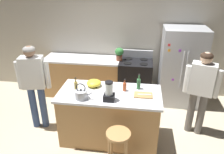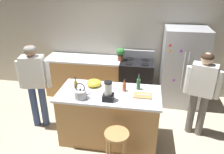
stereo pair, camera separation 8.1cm
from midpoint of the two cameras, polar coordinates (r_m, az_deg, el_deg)
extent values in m
plane|color=beige|center=(4.17, -0.12, -15.57)|extent=(14.00, 14.00, 0.00)
cube|color=beige|center=(5.27, 3.42, 10.04)|extent=(8.00, 0.10, 2.70)
cube|color=#B7844C|center=(3.89, -0.13, -10.50)|extent=(1.66, 0.77, 0.91)
cube|color=silver|center=(3.63, -0.14, -4.42)|extent=(1.72, 0.83, 0.04)
cube|color=#B7844C|center=(5.35, -5.84, -0.05)|extent=(2.00, 0.64, 0.91)
cube|color=silver|center=(5.17, -6.07, 4.70)|extent=(2.00, 0.64, 0.04)
cube|color=#B7BABF|center=(5.04, 18.53, 2.34)|extent=(0.90, 0.70, 1.75)
cylinder|color=#B7BABF|center=(4.67, 18.78, 1.64)|extent=(0.02, 0.02, 0.79)
cylinder|color=#B7BABF|center=(4.68, 19.74, 1.56)|extent=(0.02, 0.02, 0.79)
cube|color=purple|center=(4.75, 16.50, -0.83)|extent=(0.05, 0.01, 0.05)
cube|color=#3FB259|center=(4.78, 20.47, -0.34)|extent=(0.05, 0.01, 0.05)
cube|color=red|center=(4.47, 15.64, 8.02)|extent=(0.05, 0.01, 0.05)
cube|color=purple|center=(4.53, 18.27, 6.49)|extent=(0.05, 0.01, 0.05)
cube|color=orange|center=(4.50, 15.62, 6.65)|extent=(0.05, 0.01, 0.05)
cube|color=black|center=(5.15, 6.84, -0.90)|extent=(0.76, 0.64, 0.95)
cube|color=black|center=(4.88, 6.60, -3.05)|extent=(0.60, 0.01, 0.24)
cube|color=#B7BABF|center=(5.21, 7.33, 6.07)|extent=(0.76, 0.06, 0.18)
cylinder|color=black|center=(4.83, 4.89, 3.59)|extent=(0.18, 0.18, 0.01)
cylinder|color=black|center=(4.82, 9.16, 3.31)|extent=(0.18, 0.18, 0.01)
cylinder|color=black|center=(5.11, 5.18, 4.81)|extent=(0.18, 0.18, 0.01)
cylinder|color=black|center=(5.10, 9.23, 4.54)|extent=(0.18, 0.18, 0.01)
cylinder|color=#384C7A|center=(4.46, -19.30, -7.28)|extent=(0.15, 0.15, 0.87)
cylinder|color=#384C7A|center=(4.41, -17.04, -7.32)|extent=(0.15, 0.15, 0.87)
cube|color=white|center=(4.10, -19.52, 1.33)|extent=(0.44, 0.30, 0.58)
cylinder|color=white|center=(4.20, -22.67, 0.62)|extent=(0.11, 0.11, 0.53)
cylinder|color=white|center=(4.06, -16.04, 0.77)|extent=(0.11, 0.11, 0.53)
sphere|color=#8C664C|center=(3.97, -20.32, 6.51)|extent=(0.24, 0.24, 0.20)
ellipsoid|color=gray|center=(3.96, -20.40, 6.99)|extent=(0.25, 0.25, 0.12)
cylinder|color=#66605B|center=(4.33, 23.05, -9.28)|extent=(0.16, 0.16, 0.83)
cylinder|color=#66605B|center=(4.33, 20.68, -8.81)|extent=(0.16, 0.16, 0.83)
cube|color=white|center=(4.00, 23.45, -0.69)|extent=(0.45, 0.33, 0.56)
cylinder|color=white|center=(4.02, 26.82, -2.01)|extent=(0.11, 0.11, 0.51)
cylinder|color=white|center=(4.03, 19.84, -0.65)|extent=(0.11, 0.11, 0.51)
sphere|color=#D8AD8C|center=(3.86, 24.40, 4.42)|extent=(0.25, 0.25, 0.20)
ellipsoid|color=#332319|center=(3.85, 24.49, 4.90)|extent=(0.26, 0.26, 0.12)
cylinder|color=#B7844C|center=(3.20, 2.00, -14.86)|extent=(0.36, 0.36, 0.04)
cylinder|color=#B7844C|center=(3.53, 0.20, -17.69)|extent=(0.04, 0.04, 0.64)
cylinder|color=#B7844C|center=(3.51, 4.17, -18.07)|extent=(0.04, 0.04, 0.64)
cylinder|color=brown|center=(5.00, 2.72, 5.07)|extent=(0.14, 0.14, 0.12)
ellipsoid|color=#337A38|center=(4.95, 2.75, 6.70)|extent=(0.20, 0.20, 0.18)
cube|color=black|center=(3.39, -0.31, -5.36)|extent=(0.17, 0.17, 0.10)
cylinder|color=silver|center=(3.32, -0.31, -3.15)|extent=(0.12, 0.12, 0.20)
cylinder|color=black|center=(3.27, -0.32, -1.44)|extent=(0.12, 0.12, 0.02)
cylinder|color=olive|center=(3.72, -8.90, -2.30)|extent=(0.06, 0.06, 0.15)
cylinder|color=olive|center=(3.67, -9.02, -0.77)|extent=(0.02, 0.02, 0.07)
cylinder|color=black|center=(3.65, -9.06, -0.19)|extent=(0.03, 0.03, 0.02)
cylinder|color=#B24C26|center=(3.65, 3.89, -2.69)|extent=(0.06, 0.06, 0.14)
cylinder|color=#B24C26|center=(3.61, 3.94, -1.28)|extent=(0.02, 0.02, 0.06)
cylinder|color=black|center=(3.59, 3.95, -0.74)|extent=(0.03, 0.03, 0.02)
cylinder|color=#2D6638|center=(3.72, 7.62, -1.92)|extent=(0.07, 0.07, 0.18)
cylinder|color=#2D6638|center=(3.67, 7.73, -0.11)|extent=(0.03, 0.03, 0.08)
cylinder|color=black|center=(3.65, 7.78, 0.55)|extent=(0.03, 0.03, 0.02)
ellipsoid|color=yellow|center=(3.82, -4.21, -1.58)|extent=(0.26, 0.26, 0.12)
cylinder|color=#B7BABF|center=(3.46, -7.63, -4.53)|extent=(0.20, 0.20, 0.14)
sphere|color=black|center=(3.42, -7.71, -3.29)|extent=(0.03, 0.03, 0.03)
cylinder|color=#B7BABF|center=(3.42, -5.56, -4.42)|extent=(0.09, 0.03, 0.08)
torus|color=black|center=(3.40, -7.75, -2.77)|extent=(0.16, 0.02, 0.16)
cube|color=#B7844C|center=(3.56, 8.75, -4.84)|extent=(0.30, 0.20, 0.02)
cube|color=#B7BABF|center=(3.55, 9.09, -4.68)|extent=(0.22, 0.04, 0.01)
camera|label=1|loc=(0.04, -89.39, 0.28)|focal=34.63mm
camera|label=2|loc=(0.04, 90.61, -0.28)|focal=34.63mm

